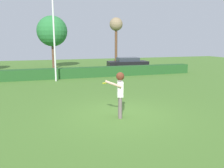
# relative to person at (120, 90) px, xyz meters

# --- Properties ---
(ground_plane) EXTENTS (60.00, 60.00, 0.00)m
(ground_plane) POSITION_rel_person_xyz_m (0.12, 0.34, -1.11)
(ground_plane) COLOR #49742C
(person) EXTENTS (0.80, 0.55, 1.77)m
(person) POSITION_rel_person_xyz_m (0.00, 0.00, 0.00)
(person) COLOR #6F5F5F
(person) RESTS_ON ground
(frisbee) EXTENTS (0.24, 0.23, 0.09)m
(frisbee) POSITION_rel_person_xyz_m (-0.51, 0.23, 0.24)
(frisbee) COLOR yellow
(lamppost) EXTENTS (0.24, 0.24, 6.10)m
(lamppost) POSITION_rel_person_xyz_m (-1.65, 9.36, 2.26)
(lamppost) COLOR silver
(lamppost) RESTS_ON ground
(hedge_row) EXTENTS (20.57, 0.90, 0.81)m
(hedge_row) POSITION_rel_person_xyz_m (0.12, 10.58, -0.70)
(hedge_row) COLOR #225121
(hedge_row) RESTS_ON ground
(parked_car_black) EXTENTS (4.34, 2.12, 1.25)m
(parked_car_black) POSITION_rel_person_xyz_m (6.21, 14.68, -0.42)
(parked_car_black) COLOR black
(parked_car_black) RESTS_ON ground
(birch_tree) EXTENTS (3.22, 3.22, 5.59)m
(birch_tree) POSITION_rel_person_xyz_m (-1.20, 17.88, 2.86)
(birch_tree) COLOR brown
(birch_tree) RESTS_ON ground
(bare_elm_tree) EXTENTS (1.64, 1.64, 5.86)m
(bare_elm_tree) POSITION_rel_person_xyz_m (6.79, 20.15, 3.66)
(bare_elm_tree) COLOR brown
(bare_elm_tree) RESTS_ON ground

